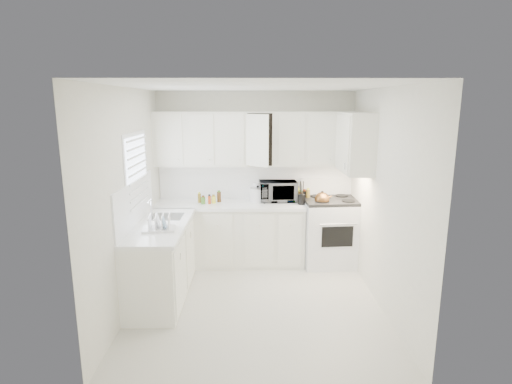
{
  "coord_description": "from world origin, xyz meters",
  "views": [
    {
      "loc": [
        -0.05,
        -4.69,
        2.42
      ],
      "look_at": [
        0.0,
        0.7,
        1.25
      ],
      "focal_mm": 28.78,
      "sensor_mm": 36.0,
      "label": 1
    }
  ],
  "objects_px": {
    "microwave": "(278,189)",
    "dish_rack": "(159,222)",
    "tea_kettle": "(322,198)",
    "rice_cooker": "(258,193)",
    "utensil_crock": "(302,192)",
    "stove": "(331,222)"
  },
  "relations": [
    {
      "from": "utensil_crock",
      "to": "dish_rack",
      "type": "distance_m",
      "value": 2.22
    },
    {
      "from": "microwave",
      "to": "dish_rack",
      "type": "bearing_deg",
      "value": -139.72
    },
    {
      "from": "tea_kettle",
      "to": "utensil_crock",
      "type": "relative_size",
      "value": 0.75
    },
    {
      "from": "stove",
      "to": "dish_rack",
      "type": "xyz_separation_m",
      "value": [
        -2.3,
        -1.3,
        0.4
      ]
    },
    {
      "from": "tea_kettle",
      "to": "rice_cooker",
      "type": "distance_m",
      "value": 0.98
    },
    {
      "from": "stove",
      "to": "utensil_crock",
      "type": "bearing_deg",
      "value": -177.47
    },
    {
      "from": "tea_kettle",
      "to": "utensil_crock",
      "type": "xyz_separation_m",
      "value": [
        -0.29,
        0.11,
        0.07
      ]
    },
    {
      "from": "stove",
      "to": "rice_cooker",
      "type": "xyz_separation_m",
      "value": [
        -1.12,
        0.14,
        0.42
      ]
    },
    {
      "from": "stove",
      "to": "tea_kettle",
      "type": "distance_m",
      "value": 0.48
    },
    {
      "from": "microwave",
      "to": "utensil_crock",
      "type": "relative_size",
      "value": 1.55
    },
    {
      "from": "stove",
      "to": "tea_kettle",
      "type": "height_order",
      "value": "stove"
    },
    {
      "from": "stove",
      "to": "dish_rack",
      "type": "bearing_deg",
      "value": -154.82
    },
    {
      "from": "rice_cooker",
      "to": "utensil_crock",
      "type": "relative_size",
      "value": 0.68
    },
    {
      "from": "utensil_crock",
      "to": "tea_kettle",
      "type": "bearing_deg",
      "value": -20.13
    },
    {
      "from": "tea_kettle",
      "to": "dish_rack",
      "type": "xyz_separation_m",
      "value": [
        -2.12,
        -1.14,
        -0.01
      ]
    },
    {
      "from": "stove",
      "to": "tea_kettle",
      "type": "relative_size",
      "value": 4.84
    },
    {
      "from": "microwave",
      "to": "tea_kettle",
      "type": "bearing_deg",
      "value": -32.56
    },
    {
      "from": "rice_cooker",
      "to": "tea_kettle",
      "type": "bearing_deg",
      "value": -7.55
    },
    {
      "from": "stove",
      "to": "utensil_crock",
      "type": "xyz_separation_m",
      "value": [
        -0.47,
        -0.05,
        0.48
      ]
    },
    {
      "from": "microwave",
      "to": "rice_cooker",
      "type": "bearing_deg",
      "value": -178.25
    },
    {
      "from": "microwave",
      "to": "dish_rack",
      "type": "xyz_separation_m",
      "value": [
        -1.5,
        -1.47,
        -0.09
      ]
    },
    {
      "from": "stove",
      "to": "rice_cooker",
      "type": "distance_m",
      "value": 1.2
    }
  ]
}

